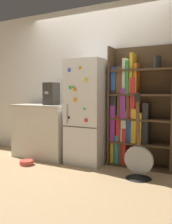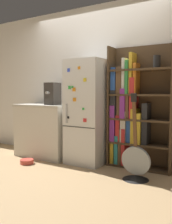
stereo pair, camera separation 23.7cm
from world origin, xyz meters
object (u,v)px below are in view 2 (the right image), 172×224
Objects in this scene: guitar at (136,167)px; bookshelf at (133,111)px; espresso_machine at (53,94)px; refrigerator at (88,112)px; pet_bowl at (27,161)px.

bookshelf is at bearing 114.61° from guitar.
espresso_machine is 0.33× the size of guitar.
bookshelf reaches higher than refrigerator.
espresso_machine is at bearing 169.23° from guitar.
bookshelf is at bearing 13.29° from refrigerator.
bookshelf is 1.42m from espresso_machine.
guitar is at bearing -65.39° from bookshelf.
bookshelf is 0.90m from guitar.
refrigerator is 0.73m from bookshelf.
refrigerator is at bearing 159.05° from guitar.
bookshelf is (0.71, 0.17, 0.03)m from refrigerator.
espresso_machine is 1.91m from guitar.
refrigerator is 7.65× the size of pet_bowl.
refrigerator is at bearing -166.71° from bookshelf.
espresso_machine reaches higher than guitar.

